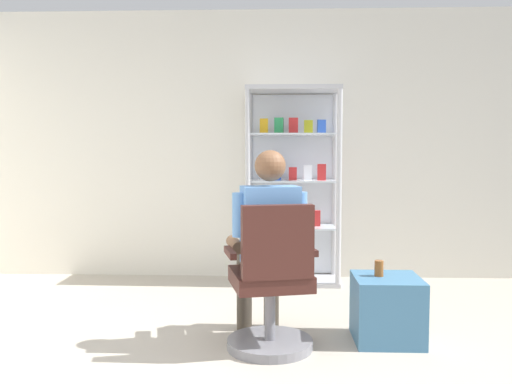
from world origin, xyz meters
TOP-DOWN VIEW (x-y plane):
  - back_wall at (0.00, 3.00)m, footprint 6.00×0.10m
  - display_cabinet_main at (0.40, 2.76)m, footprint 0.90×0.45m
  - office_chair at (0.22, 0.88)m, footprint 0.61×0.58m
  - seated_shopkeeper at (0.18, 1.04)m, footprint 0.55×0.62m
  - storage_crate at (0.99, 1.11)m, footprint 0.44×0.45m
  - tea_glass at (0.94, 1.13)m, footprint 0.06×0.06m

SIDE VIEW (x-z plane):
  - storage_crate at x=0.99m, z-range 0.00..0.44m
  - office_chair at x=0.22m, z-range -0.09..0.87m
  - tea_glass at x=0.94m, z-range 0.44..0.54m
  - seated_shopkeeper at x=0.18m, z-range 0.07..1.36m
  - display_cabinet_main at x=0.40m, z-range 0.02..1.92m
  - back_wall at x=0.00m, z-range 0.00..2.70m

